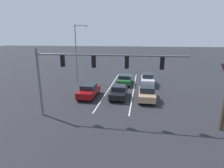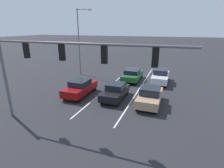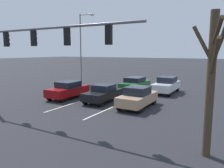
{
  "view_description": "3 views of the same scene",
  "coord_description": "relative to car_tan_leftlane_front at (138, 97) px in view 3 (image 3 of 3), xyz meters",
  "views": [
    {
      "loc": [
        -2.66,
        27.29,
        6.91
      ],
      "look_at": [
        0.43,
        9.26,
        2.06
      ],
      "focal_mm": 28.0,
      "sensor_mm": 36.0,
      "label": 1
    },
    {
      "loc": [
        -5.11,
        22.28,
        6.4
      ],
      "look_at": [
        0.37,
        7.33,
        1.27
      ],
      "focal_mm": 28.0,
      "sensor_mm": 36.0,
      "label": 2
    },
    {
      "loc": [
        -9.8,
        23.07,
        4.22
      ],
      "look_at": [
        -0.41,
        6.75,
        1.42
      ],
      "focal_mm": 35.0,
      "sensor_mm": 36.0,
      "label": 3
    }
  ],
  "objects": [
    {
      "name": "ground_plane",
      "position": [
        3.37,
        -7.99,
        -0.8
      ],
      "size": [
        240.0,
        240.0,
        0.0
      ],
      "primitive_type": "plane",
      "color": "#28282D"
    },
    {
      "name": "lane_stripe_left_divider",
      "position": [
        1.66,
        -4.67,
        -0.79
      ],
      "size": [
        0.12,
        18.64,
        0.01
      ],
      "primitive_type": "cube",
      "color": "silver",
      "rests_on": "ground_plane"
    },
    {
      "name": "lane_stripe_center_divider",
      "position": [
        5.08,
        -4.67,
        -0.79
      ],
      "size": [
        0.12,
        18.64,
        0.01
      ],
      "primitive_type": "cube",
      "color": "silver",
      "rests_on": "ground_plane"
    },
    {
      "name": "car_tan_leftlane_front",
      "position": [
        0.0,
        0.0,
        0.0
      ],
      "size": [
        1.81,
        4.16,
        1.6
      ],
      "color": "tan",
      "rests_on": "ground_plane"
    },
    {
      "name": "car_maroon_rightlane_front",
      "position": [
        6.83,
        0.07,
        -0.01
      ],
      "size": [
        1.83,
        4.23,
        1.54
      ],
      "color": "maroon",
      "rests_on": "ground_plane"
    },
    {
      "name": "car_black_midlane_front",
      "position": [
        3.26,
        -0.23,
        -0.05
      ],
      "size": [
        1.76,
        4.01,
        1.47
      ],
      "color": "black",
      "rests_on": "ground_plane"
    },
    {
      "name": "car_white_leftlane_second",
      "position": [
        -0.24,
        -6.86,
        0.05
      ],
      "size": [
        1.81,
        4.47,
        1.66
      ],
      "color": "silver",
      "rests_on": "ground_plane"
    },
    {
      "name": "car_darkgreen_midlane_second",
      "position": [
        3.19,
        -6.67,
        -0.01
      ],
      "size": [
        1.92,
        4.49,
        1.47
      ],
      "color": "#1E5928",
      "rests_on": "ground_plane"
    },
    {
      "name": "traffic_signal_gantry",
      "position": [
        5.1,
        5.63,
        3.82
      ],
      "size": [
        12.43,
        0.37,
        6.11
      ],
      "color": "slate",
      "rests_on": "ground_plane"
    },
    {
      "name": "street_lamp_right_shoulder",
      "position": [
        10.82,
        -7.29,
        4.29
      ],
      "size": [
        2.14,
        0.24,
        8.85
      ],
      "color": "slate",
      "rests_on": "ground_plane"
    },
    {
      "name": "bare_tree_near",
      "position": [
        -5.58,
        5.97,
        2.4
      ],
      "size": [
        1.37,
        1.76,
        5.77
      ],
      "color": "#423323",
      "rests_on": "ground_plane"
    }
  ]
}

